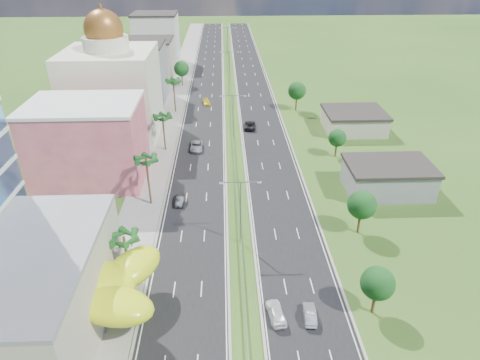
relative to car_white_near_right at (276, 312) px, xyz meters
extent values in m
plane|color=#2D5119|center=(-3.78, 5.35, -0.84)|extent=(500.00, 500.00, 0.00)
cube|color=black|center=(-11.28, 95.35, -0.82)|extent=(11.00, 260.00, 0.04)
cube|color=black|center=(3.72, 95.35, -0.82)|extent=(11.00, 260.00, 0.04)
cube|color=gray|center=(-20.78, 95.35, -0.78)|extent=(7.00, 260.00, 0.12)
cube|color=gray|center=(-3.78, 77.35, -0.22)|extent=(0.08, 216.00, 0.28)
cube|color=gray|center=(-3.78, 179.35, -0.49)|extent=(0.10, 0.12, 0.70)
cylinder|color=gray|center=(-3.78, 15.35, 4.66)|extent=(0.20, 0.20, 11.00)
cube|color=gray|center=(-5.22, 15.35, 9.96)|extent=(2.88, 0.12, 0.12)
cube|color=gray|center=(-2.34, 15.35, 9.96)|extent=(2.88, 0.12, 0.12)
cube|color=silver|center=(-6.50, 15.35, 9.86)|extent=(0.60, 0.25, 0.18)
cube|color=silver|center=(-1.06, 15.35, 9.86)|extent=(0.60, 0.25, 0.18)
cylinder|color=gray|center=(-3.78, 55.35, 4.66)|extent=(0.20, 0.20, 11.00)
cube|color=gray|center=(-5.22, 55.35, 9.96)|extent=(2.88, 0.12, 0.12)
cube|color=gray|center=(-2.34, 55.35, 9.96)|extent=(2.88, 0.12, 0.12)
cube|color=silver|center=(-6.50, 55.35, 9.86)|extent=(0.60, 0.25, 0.18)
cube|color=silver|center=(-1.06, 55.35, 9.86)|extent=(0.60, 0.25, 0.18)
cylinder|color=gray|center=(-3.78, 100.35, 4.66)|extent=(0.20, 0.20, 11.00)
cube|color=gray|center=(-5.22, 100.35, 9.96)|extent=(2.88, 0.12, 0.12)
cube|color=gray|center=(-2.34, 100.35, 9.96)|extent=(2.88, 0.12, 0.12)
cube|color=silver|center=(-6.50, 100.35, 9.86)|extent=(0.60, 0.25, 0.18)
cube|color=silver|center=(-1.06, 100.35, 9.86)|extent=(0.60, 0.25, 0.18)
cylinder|color=gray|center=(-3.78, 145.35, 4.66)|extent=(0.20, 0.20, 11.00)
cube|color=gray|center=(-5.22, 145.35, 9.96)|extent=(2.88, 0.12, 0.12)
cube|color=gray|center=(-2.34, 145.35, 9.96)|extent=(2.88, 0.12, 0.12)
cube|color=silver|center=(-6.50, 145.35, 9.86)|extent=(0.60, 0.25, 0.18)
cube|color=silver|center=(-1.06, 145.35, 9.86)|extent=(0.60, 0.25, 0.18)
cylinder|color=gray|center=(-27.78, 3.35, 1.16)|extent=(0.50, 0.50, 4.00)
cylinder|color=gray|center=(-20.78, -1.65, 1.16)|extent=(0.50, 0.50, 4.00)
cylinder|color=gray|center=(-24.78, -4.65, 1.16)|extent=(0.50, 0.50, 4.00)
cylinder|color=gray|center=(-18.78, 3.35, 1.16)|extent=(0.50, 0.50, 4.00)
cube|color=#B74B60|center=(-31.78, 37.35, 6.66)|extent=(20.00, 15.00, 15.00)
cube|color=beige|center=(-31.78, 60.35, 9.16)|extent=(20.00, 20.00, 20.00)
cylinder|color=beige|center=(-31.78, 60.35, 20.66)|extent=(10.00, 10.00, 3.00)
sphere|color=brown|center=(-31.78, 60.35, 23.66)|extent=(8.40, 8.40, 8.40)
cube|color=gray|center=(-30.78, 85.35, 7.16)|extent=(16.00, 15.00, 16.00)
cube|color=#B5A895|center=(-30.78, 107.35, 5.66)|extent=(16.00, 15.00, 13.00)
cube|color=silver|center=(-30.78, 130.35, 8.16)|extent=(16.00, 15.00, 18.00)
cube|color=gray|center=(24.22, 30.35, 1.66)|extent=(15.00, 10.00, 5.00)
cube|color=#B5A895|center=(26.22, 60.35, 1.36)|extent=(14.00, 12.00, 4.40)
cylinder|color=#47301C|center=(-19.28, 7.35, 2.91)|extent=(0.36, 0.36, 7.50)
cylinder|color=#47301C|center=(-19.28, 27.35, 3.66)|extent=(0.36, 0.36, 9.00)
cylinder|color=#47301C|center=(-19.28, 50.35, 3.16)|extent=(0.36, 0.36, 8.00)
cylinder|color=#47301C|center=(-19.28, 75.35, 3.56)|extent=(0.36, 0.36, 8.80)
cylinder|color=#47301C|center=(-19.28, 100.35, 1.61)|extent=(0.40, 0.40, 4.90)
sphere|color=#184D1B|center=(-19.28, 100.35, 4.76)|extent=(4.90, 4.90, 4.90)
cylinder|color=#47301C|center=(12.22, 0.35, 1.26)|extent=(0.40, 0.40, 4.20)
sphere|color=#184D1B|center=(12.22, 0.35, 3.96)|extent=(4.20, 4.20, 4.20)
cylinder|color=#47301C|center=(15.22, 17.35, 1.44)|extent=(0.40, 0.40, 4.55)
sphere|color=#184D1B|center=(15.22, 17.35, 4.36)|extent=(4.55, 4.55, 4.55)
cylinder|color=#47301C|center=(18.22, 45.35, 1.09)|extent=(0.40, 0.40, 3.85)
sphere|color=#184D1B|center=(18.22, 45.35, 3.56)|extent=(3.85, 3.85, 3.85)
cylinder|color=#47301C|center=(14.22, 75.35, 1.61)|extent=(0.40, 0.40, 4.90)
sphere|color=#184D1B|center=(14.22, 75.35, 4.76)|extent=(4.90, 4.90, 4.90)
imported|color=black|center=(-14.03, 27.28, -0.13)|extent=(1.64, 4.11, 1.33)
imported|color=#93959A|center=(-12.23, 50.21, 0.00)|extent=(2.66, 5.73, 1.59)
imported|color=yellow|center=(-10.88, 81.35, -0.15)|extent=(2.39, 4.67, 1.30)
imported|color=white|center=(0.00, 0.00, 0.00)|extent=(2.53, 4.90, 1.59)
imported|color=#96999D|center=(4.15, -0.33, -0.12)|extent=(1.76, 4.19, 1.35)
imported|color=black|center=(0.57, 62.54, 0.01)|extent=(3.20, 6.00, 1.60)
camera|label=1|loc=(-6.01, -38.08, 39.85)|focal=32.00mm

